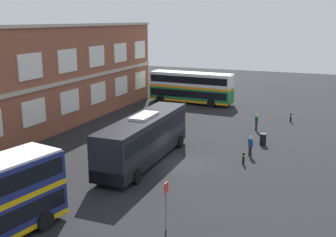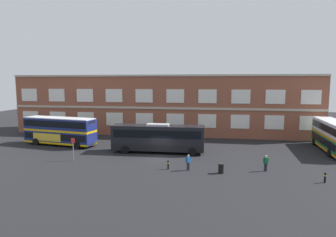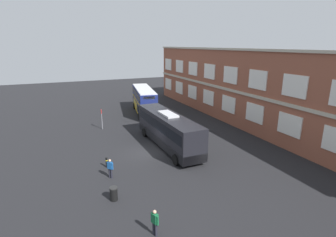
{
  "view_description": "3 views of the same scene",
  "coord_description": "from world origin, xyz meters",
  "views": [
    {
      "loc": [
        -27.67,
        -10.37,
        10.88
      ],
      "look_at": [
        2.77,
        2.24,
        2.77
      ],
      "focal_mm": 43.42,
      "sensor_mm": 36.0,
      "label": 1
    },
    {
      "loc": [
        6.65,
        -34.68,
        9.27
      ],
      "look_at": [
        0.74,
        2.11,
        4.62
      ],
      "focal_mm": 31.71,
      "sensor_mm": 36.0,
      "label": 2
    },
    {
      "loc": [
        24.27,
        -8.0,
        10.92
      ],
      "look_at": [
        0.83,
        2.12,
        3.67
      ],
      "focal_mm": 28.1,
      "sensor_mm": 36.0,
      "label": 3
    }
  ],
  "objects": [
    {
      "name": "double_decker_near",
      "position": [
        -15.74,
        5.02,
        2.15
      ],
      "size": [
        11.28,
        4.5,
        4.07
      ],
      "color": "navy",
      "rests_on": "ground"
    },
    {
      "name": "safety_bollard_east",
      "position": [
        1.81,
        -4.43,
        0.49
      ],
      "size": [
        0.19,
        0.19,
        0.95
      ],
      "color": "black",
      "rests_on": "ground"
    },
    {
      "name": "second_passenger",
      "position": [
        11.93,
        -3.51,
        0.93
      ],
      "size": [
        0.62,
        0.38,
        1.7
      ],
      "color": "black",
      "rests_on": "ground"
    },
    {
      "name": "touring_coach",
      "position": [
        -0.69,
        2.77,
        1.91
      ],
      "size": [
        12.05,
        3.07,
        3.8
      ],
      "color": "black",
      "rests_on": "ground"
    },
    {
      "name": "brick_terminal_building",
      "position": [
        -2.58,
        17.98,
        5.07
      ],
      "size": [
        52.83,
        8.19,
        10.42
      ],
      "color": "brown",
      "rests_on": "ground"
    },
    {
      "name": "bus_stand_flag",
      "position": [
        -9.75,
        -2.83,
        1.64
      ],
      "size": [
        0.44,
        0.1,
        2.7
      ],
      "color": "slate",
      "rests_on": "ground"
    },
    {
      "name": "ground_plane",
      "position": [
        0.0,
        2.0,
        0.0
      ],
      "size": [
        120.0,
        120.0,
        0.0
      ],
      "primitive_type": "plane",
      "color": "black"
    },
    {
      "name": "waiting_passenger",
      "position": [
        3.95,
        -4.51,
        0.93
      ],
      "size": [
        0.54,
        0.5,
        1.7
      ],
      "color": "black",
      "rests_on": "ground"
    },
    {
      "name": "station_litter_bin",
      "position": [
        7.34,
        -4.96,
        0.52
      ],
      "size": [
        0.6,
        0.6,
        1.03
      ],
      "color": "black",
      "rests_on": "ground"
    }
  ]
}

